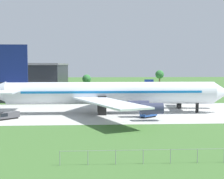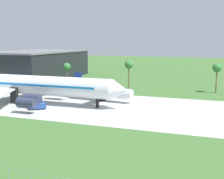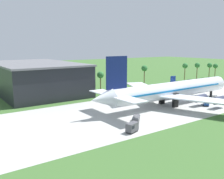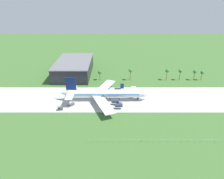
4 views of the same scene
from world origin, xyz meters
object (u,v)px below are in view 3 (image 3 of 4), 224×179
(baggage_tug, at_px, (136,119))
(catering_van, at_px, (206,103))
(jet_airliner, at_px, (172,90))
(terminal_building, at_px, (35,77))
(regional_aircraft, at_px, (188,88))
(fuel_truck, at_px, (132,127))

(baggage_tug, bearing_deg, catering_van, 1.49)
(jet_airliner, height_order, terminal_building, jet_airliner)
(baggage_tug, relative_size, catering_van, 1.14)
(regional_aircraft, bearing_deg, fuel_truck, -155.26)
(jet_airliner, distance_m, terminal_building, 69.47)
(catering_van, height_order, terminal_building, terminal_building)
(regional_aircraft, height_order, fuel_truck, regional_aircraft)
(regional_aircraft, bearing_deg, baggage_tug, -158.08)
(terminal_building, bearing_deg, fuel_truck, -88.59)
(baggage_tug, xyz_separation_m, fuel_truck, (-6.66, -6.06, 0.39))
(catering_van, xyz_separation_m, terminal_building, (-46.15, 68.40, 6.53))
(jet_airliner, distance_m, catering_van, 14.64)
(baggage_tug, distance_m, fuel_truck, 9.02)
(regional_aircraft, xyz_separation_m, baggage_tug, (-51.22, -20.61, -2.08))
(jet_airliner, distance_m, fuel_truck, 37.42)
(jet_airliner, xyz_separation_m, regional_aircraft, (24.24, 10.93, -2.90))
(regional_aircraft, relative_size, fuel_truck, 5.31)
(regional_aircraft, distance_m, catering_van, 23.96)
(jet_airliner, distance_m, regional_aircraft, 26.75)
(regional_aircraft, bearing_deg, terminal_building, 140.77)
(regional_aircraft, xyz_separation_m, terminal_building, (-59.74, 48.77, 4.42))
(jet_airliner, height_order, regional_aircraft, jet_airliner)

